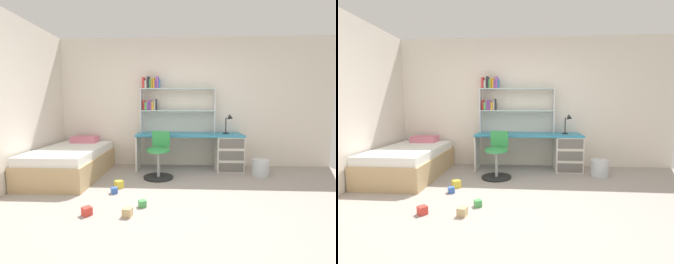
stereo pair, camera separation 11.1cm
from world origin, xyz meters
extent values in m
cube|color=#9E938C|center=(0.00, 0.00, -0.01)|extent=(6.08, 5.63, 0.02)
cube|color=silver|center=(0.00, 2.34, 1.32)|extent=(6.08, 0.06, 2.64)
cube|color=teal|center=(0.13, 2.00, 0.69)|extent=(2.06, 0.59, 0.04)
cube|color=silver|center=(0.91, 2.00, 0.34)|extent=(0.51, 0.56, 0.67)
cube|color=silver|center=(-0.88, 2.00, 0.34)|extent=(0.03, 0.53, 0.67)
cube|color=#64625E|center=(0.91, 1.71, 0.11)|extent=(0.46, 0.01, 0.17)
cube|color=#64625E|center=(0.91, 1.71, 0.34)|extent=(0.46, 0.01, 0.17)
cube|color=#64625E|center=(0.91, 1.71, 0.56)|extent=(0.46, 0.01, 0.17)
cube|color=silver|center=(-0.84, 2.17, 1.17)|extent=(0.02, 0.22, 0.91)
cube|color=silver|center=(0.64, 2.17, 1.17)|extent=(0.02, 0.22, 0.91)
cube|color=silver|center=(-0.10, 2.17, 1.16)|extent=(1.45, 0.22, 0.02)
cube|color=silver|center=(-0.10, 2.17, 1.60)|extent=(1.45, 0.22, 0.02)
cube|color=red|center=(-0.78, 2.17, 1.27)|extent=(0.04, 0.12, 0.20)
cube|color=#4CA559|center=(-0.74, 2.17, 1.25)|extent=(0.04, 0.19, 0.16)
cube|color=purple|center=(-0.70, 2.17, 1.26)|extent=(0.02, 0.18, 0.18)
cube|color=purple|center=(-0.67, 2.17, 1.27)|extent=(0.03, 0.16, 0.20)
cube|color=purple|center=(-0.64, 2.17, 1.27)|extent=(0.02, 0.16, 0.20)
cube|color=gold|center=(-0.61, 2.17, 1.25)|extent=(0.04, 0.15, 0.17)
cube|color=beige|center=(-0.56, 2.17, 1.26)|extent=(0.04, 0.13, 0.17)
cube|color=#26262D|center=(-0.53, 2.17, 1.28)|extent=(0.02, 0.15, 0.23)
cube|color=red|center=(-0.79, 2.17, 1.71)|extent=(0.04, 0.18, 0.21)
cube|color=beige|center=(-0.74, 2.17, 1.68)|extent=(0.04, 0.18, 0.15)
cube|color=#26262D|center=(-0.69, 2.17, 1.72)|extent=(0.04, 0.19, 0.23)
cube|color=#4CA559|center=(-0.65, 2.17, 1.69)|extent=(0.03, 0.16, 0.18)
cube|color=gold|center=(-0.61, 2.17, 1.70)|extent=(0.03, 0.16, 0.19)
cube|color=gold|center=(-0.58, 2.17, 1.71)|extent=(0.03, 0.17, 0.20)
cube|color=purple|center=(-0.55, 2.17, 1.68)|extent=(0.03, 0.16, 0.15)
cube|color=purple|center=(-0.50, 2.17, 1.72)|extent=(0.04, 0.19, 0.23)
cube|color=#338CBF|center=(-0.47, 2.17, 1.70)|extent=(0.02, 0.14, 0.18)
cylinder|color=black|center=(0.85, 2.03, 0.72)|extent=(0.12, 0.12, 0.02)
cylinder|color=black|center=(0.85, 2.03, 0.88)|extent=(0.02, 0.02, 0.30)
cone|color=black|center=(0.93, 1.98, 1.03)|extent=(0.12, 0.11, 0.13)
cylinder|color=black|center=(-0.42, 1.35, 0.01)|extent=(0.52, 0.52, 0.03)
cylinder|color=#A5A8AD|center=(-0.42, 1.35, 0.24)|extent=(0.05, 0.05, 0.47)
cylinder|color=green|center=(-0.42, 1.35, 0.50)|extent=(0.40, 0.40, 0.05)
cube|color=green|center=(-0.39, 1.53, 0.67)|extent=(0.32, 0.10, 0.28)
cube|color=tan|center=(-1.98, 1.38, 0.19)|extent=(1.08, 1.83, 0.38)
cube|color=white|center=(-1.98, 1.38, 0.45)|extent=(1.02, 1.77, 0.14)
cube|color=#D8728C|center=(-1.98, 2.04, 0.58)|extent=(0.50, 0.32, 0.12)
cylinder|color=silver|center=(1.41, 1.60, 0.15)|extent=(0.30, 0.30, 0.30)
cube|color=#479E51|center=(-0.51, 0.12, 0.04)|extent=(0.11, 0.11, 0.08)
cube|color=red|center=(-1.11, -0.15, 0.05)|extent=(0.14, 0.14, 0.10)
cube|color=#3860B7|center=(-0.99, 0.57, 0.04)|extent=(0.12, 0.12, 0.09)
cube|color=tan|center=(-0.64, -0.15, 0.05)|extent=(0.12, 0.12, 0.10)
cube|color=gold|center=(-0.98, 0.81, 0.06)|extent=(0.16, 0.16, 0.11)
camera|label=1|loc=(-0.03, -2.82, 1.27)|focal=26.28mm
camera|label=2|loc=(0.08, -2.81, 1.27)|focal=26.28mm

